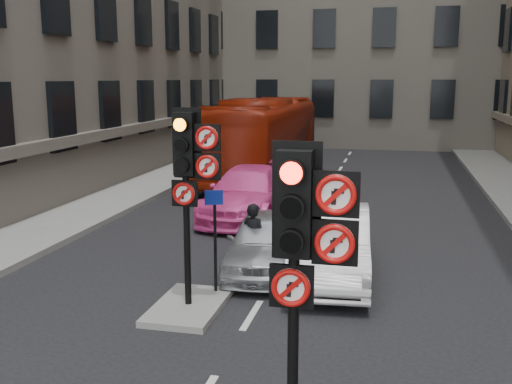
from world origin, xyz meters
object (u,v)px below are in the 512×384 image
at_px(motorcyclist, 254,239).
at_px(bus_red, 264,137).
at_px(motorcycle, 323,260).
at_px(car_pink, 248,193).
at_px(car_silver, 266,242).
at_px(info_sign, 215,227).
at_px(signal_far, 190,165).
at_px(car_white, 331,243).
at_px(signal_near, 302,239).

bearing_deg(motorcyclist, bus_red, -60.61).
bearing_deg(motorcycle, car_pink, 124.66).
bearing_deg(car_silver, bus_red, 98.25).
distance_m(car_silver, motorcycle, 1.49).
height_order(car_silver, motorcycle, car_silver).
bearing_deg(info_sign, signal_far, -125.45).
relative_size(signal_far, car_silver, 0.94).
xyz_separation_m(motorcyclist, info_sign, (-0.41, -1.48, 0.62)).
distance_m(signal_far, car_silver, 3.40).
xyz_separation_m(car_silver, car_pink, (-1.59, 4.92, 0.10)).
bearing_deg(info_sign, car_pink, 79.00).
distance_m(car_white, bus_red, 13.60).
bearing_deg(info_sign, car_silver, 52.58).
xyz_separation_m(signal_far, motorcycle, (2.16, 1.93, -2.17)).
distance_m(signal_near, car_white, 6.71).
bearing_deg(car_white, car_silver, 170.27).
relative_size(car_silver, car_pink, 0.74).
height_order(car_silver, bus_red, bus_red).
bearing_deg(car_white, motorcycle, -106.45).
bearing_deg(signal_far, signal_near, -56.98).
bearing_deg(signal_near, motorcyclist, 107.59).
relative_size(motorcycle, info_sign, 0.88).
height_order(signal_near, car_white, signal_near).
bearing_deg(car_pink, signal_far, -83.19).
distance_m(signal_far, car_white, 3.87).
distance_m(car_silver, car_pink, 5.18).
xyz_separation_m(car_pink, info_sign, (0.99, -6.77, 0.66)).
bearing_deg(motorcycle, signal_far, -131.19).
xyz_separation_m(car_pink, bus_red, (-1.21, 7.82, 0.92)).
height_order(signal_near, motorcycle, signal_near).
bearing_deg(info_sign, car_white, 20.45).
relative_size(car_silver, bus_red, 0.32).
bearing_deg(bus_red, car_silver, -77.37).
relative_size(signal_far, motorcyclist, 2.26).
bearing_deg(car_white, bus_red, 103.88).
bearing_deg(motorcycle, info_sign, -141.50).
xyz_separation_m(signal_near, motorcyclist, (-1.97, 6.22, -1.79)).
xyz_separation_m(signal_near, motorcycle, (-0.44, 5.93, -2.05)).
xyz_separation_m(signal_far, car_silver, (0.82, 2.58, -2.05)).
xyz_separation_m(motorcycle, info_sign, (-1.94, -1.19, 0.89)).
bearing_deg(car_silver, signal_far, -111.69).
relative_size(car_white, info_sign, 2.25).
height_order(car_white, motorcycle, car_white).
bearing_deg(info_sign, bus_red, 79.26).
bearing_deg(info_sign, signal_near, -82.61).
distance_m(signal_near, motorcycle, 6.30).
height_order(car_silver, motorcyclist, motorcyclist).
bearing_deg(motorcyclist, car_silver, -99.48).
height_order(car_pink, motorcycle, car_pink).
xyz_separation_m(motorcycle, motorcyclist, (-1.53, 0.29, 0.26)).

